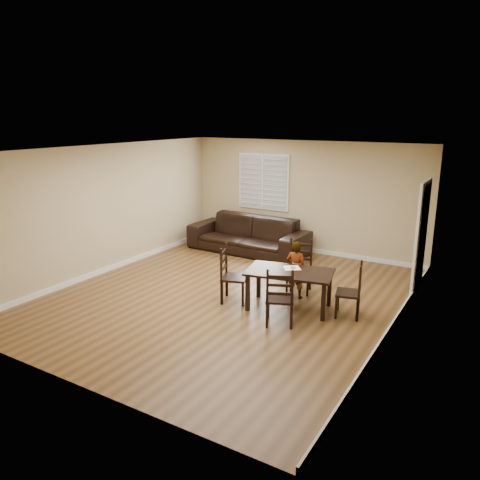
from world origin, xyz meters
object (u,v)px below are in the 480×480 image
at_px(child, 296,270).
at_px(sofa, 248,235).
at_px(chair_near, 300,267).
at_px(chair_far, 280,301).
at_px(donut, 293,267).
at_px(chair_right, 355,293).
at_px(dining_table, 290,276).
at_px(chair_left, 228,276).

bearing_deg(child, sofa, -42.51).
bearing_deg(sofa, chair_near, -37.57).
bearing_deg(chair_near, chair_far, -92.17).
height_order(donut, sofa, sofa).
distance_m(chair_right, donut, 1.15).
relative_size(dining_table, chair_near, 1.59).
bearing_deg(chair_left, dining_table, -96.95).
relative_size(chair_left, chair_right, 1.11).
relative_size(chair_far, chair_right, 1.05).
xyz_separation_m(child, sofa, (-2.25, 2.15, -0.11)).
distance_m(chair_near, chair_right, 1.47).
distance_m(chair_left, sofa, 3.18).
distance_m(dining_table, donut, 0.20).
distance_m(chair_near, donut, 0.82).
distance_m(dining_table, chair_near, 0.95).
bearing_deg(sofa, chair_left, -65.26).
bearing_deg(child, chair_near, -75.81).
height_order(chair_right, sofa, chair_right).
height_order(dining_table, sofa, sofa).
xyz_separation_m(chair_near, chair_far, (0.39, -1.68, -0.01)).
xyz_separation_m(dining_table, chair_left, (-1.10, -0.25, -0.12)).
distance_m(dining_table, child, 0.53).
bearing_deg(chair_right, chair_near, -132.03).
relative_size(donut, sofa, 0.03).
relative_size(chair_near, sofa, 0.34).
xyz_separation_m(chair_far, child, (-0.30, 1.28, 0.09)).
relative_size(chair_far, chair_left, 0.94).
relative_size(dining_table, chair_far, 1.63).
bearing_deg(sofa, chair_right, -33.71).
height_order(chair_left, sofa, chair_left).
height_order(child, sofa, child).
xyz_separation_m(dining_table, chair_right, (1.09, 0.24, -0.17)).
xyz_separation_m(chair_near, chair_right, (1.30, -0.69, -0.03)).
xyz_separation_m(chair_near, sofa, (-2.15, 1.75, -0.02)).
bearing_deg(sofa, chair_far, -51.96).
distance_m(donut, sofa, 3.44).
bearing_deg(sofa, child, -42.27).
bearing_deg(chair_left, chair_far, -131.40).
xyz_separation_m(chair_far, sofa, (-2.54, 3.43, -0.02)).
height_order(dining_table, chair_right, chair_right).
xyz_separation_m(chair_near, chair_left, (-0.90, -1.17, 0.02)).
bearing_deg(dining_table, chair_right, 0.22).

